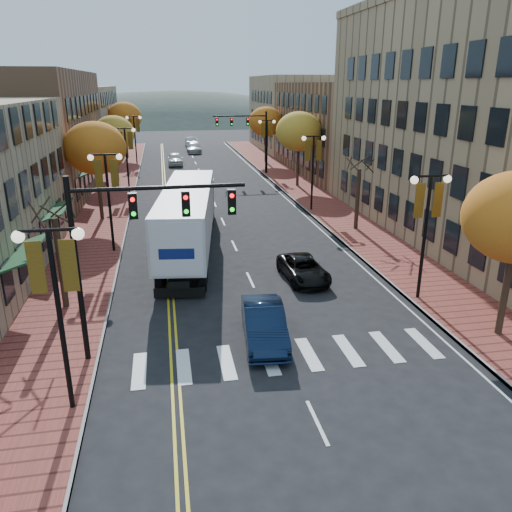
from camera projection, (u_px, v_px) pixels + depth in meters
name	position (u px, v px, depth m)	size (l,w,h in m)	color
ground	(300.00, 386.00, 17.23)	(200.00, 200.00, 0.00)	black
sidewalk_left	(112.00, 196.00, 45.85)	(4.00, 85.00, 0.15)	brown
sidewalk_right	(301.00, 189.00, 48.95)	(4.00, 85.00, 0.15)	brown
building_left_mid	(20.00, 134.00, 45.95)	(12.00, 24.00, 11.00)	brown
building_left_far	(67.00, 122.00, 69.42)	(12.00, 26.00, 9.50)	#9E8966
building_right_near	(511.00, 122.00, 32.83)	(15.00, 28.00, 15.00)	#997F5B
building_right_mid	(360.00, 128.00, 57.80)	(15.00, 24.00, 10.00)	brown
building_right_far	(307.00, 113.00, 78.07)	(15.00, 20.00, 11.00)	#9E8966
tree_left_a	(61.00, 263.00, 22.38)	(0.28, 0.28, 4.20)	#382619
tree_left_b	(95.00, 148.00, 36.19)	(4.48, 4.48, 7.21)	#382619
tree_left_c	(114.00, 133.00, 51.19)	(4.16, 4.16, 6.69)	#382619
tree_left_d	(124.00, 117.00, 67.73)	(4.61, 4.61, 7.42)	#382619
tree_right_b	(357.00, 199.00, 34.77)	(0.28, 0.28, 4.20)	#382619
tree_right_c	(299.00, 132.00, 48.59)	(4.48, 4.48, 7.21)	#382619
tree_right_d	(266.00, 122.00, 63.50)	(4.35, 4.35, 7.00)	#382619
lamp_left_a	(56.00, 286.00, 14.53)	(1.96, 0.36, 6.05)	black
lamp_left_b	(107.00, 184.00, 29.40)	(1.96, 0.36, 6.05)	black
lamp_left_c	(126.00, 147.00, 46.12)	(1.96, 0.36, 6.05)	black
lamp_left_d	(135.00, 130.00, 62.84)	(1.96, 0.36, 6.05)	black
lamp_right_a	(427.00, 213.00, 22.69)	(1.96, 0.36, 6.05)	black
lamp_right_b	(313.00, 158.00, 39.41)	(1.96, 0.36, 6.05)	black
lamp_right_c	(267.00, 136.00, 56.14)	(1.96, 0.36, 6.05)	black
traffic_mast_near	(130.00, 233.00, 17.46)	(6.10, 0.35, 7.00)	black
traffic_mast_far	(249.00, 131.00, 55.58)	(6.10, 0.34, 7.00)	black
semi_truck	(189.00, 212.00, 30.57)	(4.72, 16.64, 4.11)	black
navy_sedan	(264.00, 324.00, 20.03)	(1.60, 4.58, 1.51)	black
black_suv	(303.00, 269.00, 26.39)	(2.00, 4.34, 1.21)	black
car_far_white	(175.00, 159.00, 63.64)	(1.85, 4.59, 1.56)	silver
car_far_silver	(194.00, 148.00, 75.06)	(2.06, 5.06, 1.47)	#AFB0B7
car_far_oncoming	(191.00, 142.00, 82.03)	(1.66, 4.76, 1.57)	#A4A4AB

